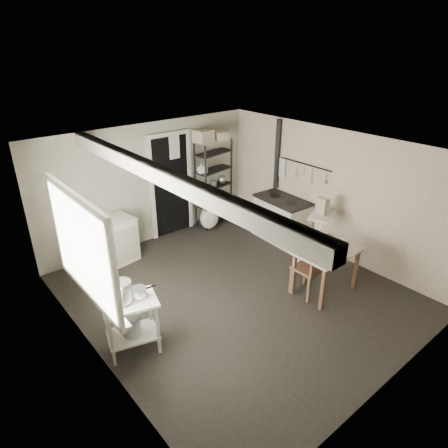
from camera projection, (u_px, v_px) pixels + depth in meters
floor at (236, 293)px, 6.34m from camera, size 5.00×5.00×0.00m
ceiling at (238, 151)px, 5.36m from camera, size 5.00×5.00×0.00m
wall_back at (150, 184)px, 7.59m from camera, size 4.50×0.02×2.30m
wall_front at (397, 308)px, 4.12m from camera, size 4.50×0.02×2.30m
wall_left at (90, 282)px, 4.55m from camera, size 0.02×5.00×2.30m
wall_right at (331, 193)px, 7.16m from camera, size 0.02×5.00×2.30m
window at (81, 248)px, 4.56m from camera, size 0.12×1.76×1.28m
doorway at (171, 187)px, 7.90m from camera, size 0.96×0.10×2.08m
ceiling_beam at (162, 176)px, 4.71m from camera, size 0.18×5.00×0.18m
wallpaper_panel at (331, 193)px, 7.15m from camera, size 0.01×5.00×2.30m
utensil_rail at (305, 164)px, 7.37m from camera, size 0.06×1.20×0.44m
prep_table at (132, 324)px, 5.03m from camera, size 0.77×0.64×0.76m
stockpot at (122, 291)px, 4.76m from camera, size 0.32×0.32×0.26m
saucepan at (138, 292)px, 4.90m from camera, size 0.24×0.24×0.11m
bucket at (131, 325)px, 5.04m from camera, size 0.31×0.31×0.26m
base_cabinets at (102, 243)px, 6.88m from camera, size 1.30×0.70×0.81m
mixing_bowl at (101, 216)px, 6.70m from camera, size 0.28×0.28×0.07m
counter_cup at (82, 224)px, 6.40m from camera, size 0.14×0.14×0.10m
shelf_rack at (214, 181)px, 8.34m from camera, size 0.90×0.48×1.80m
shelf_jar at (200, 165)px, 7.94m from camera, size 0.11×0.11×0.20m
storage_box_a at (203, 131)px, 7.81m from camera, size 0.38×0.34×0.24m
storage_box_b at (221, 130)px, 7.99m from camera, size 0.31×0.29×0.16m
stove at (281, 219)px, 7.85m from camera, size 0.67×1.13×0.86m
stovepipe at (277, 155)px, 7.83m from camera, size 0.11×0.11×1.32m
side_ledge at (319, 239)px, 7.07m from camera, size 0.69×0.53×0.93m
oats_box at (322, 210)px, 6.81m from camera, size 0.13×0.20×0.29m
work_table at (325, 270)px, 6.23m from camera, size 0.99×0.70×0.75m
table_cup at (345, 246)px, 6.08m from camera, size 0.10×0.10×0.08m
chair at (308, 267)px, 6.13m from camera, size 0.41×0.43×1.00m
flour_sack at (209, 218)px, 8.37m from camera, size 0.47×0.42×0.50m
floor_crock at (299, 259)px, 7.16m from camera, size 0.12×0.12×0.14m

